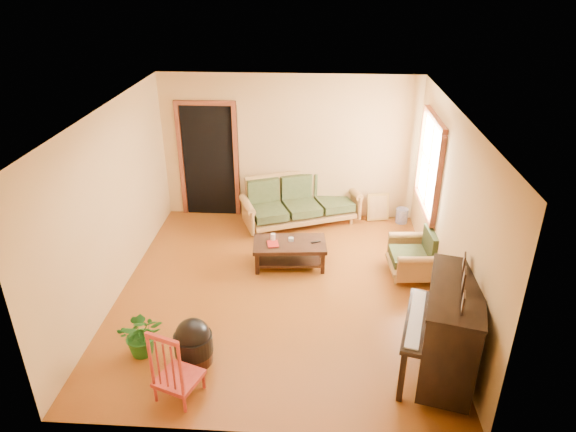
# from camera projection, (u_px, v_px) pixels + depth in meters

# --- Properties ---
(floor) EXTENTS (5.00, 5.00, 0.00)m
(floor) POSITION_uv_depth(u_px,v_px,m) (279.00, 290.00, 7.38)
(floor) COLOR #63300D
(floor) RESTS_ON ground
(doorway) EXTENTS (1.08, 0.16, 2.05)m
(doorway) POSITION_uv_depth(u_px,v_px,m) (209.00, 162.00, 9.23)
(doorway) COLOR black
(doorway) RESTS_ON floor
(window) EXTENTS (0.12, 1.36, 1.46)m
(window) POSITION_uv_depth(u_px,v_px,m) (430.00, 164.00, 7.76)
(window) COLOR white
(window) RESTS_ON right_wall
(sofa) EXTENTS (2.22, 1.55, 0.88)m
(sofa) POSITION_uv_depth(u_px,v_px,m) (301.00, 201.00, 9.10)
(sofa) COLOR olive
(sofa) RESTS_ON floor
(coffee_table) EXTENTS (1.15, 0.69, 0.40)m
(coffee_table) POSITION_uv_depth(u_px,v_px,m) (290.00, 254.00, 7.91)
(coffee_table) COLOR black
(coffee_table) RESTS_ON floor
(armchair) EXTENTS (0.79, 0.83, 0.78)m
(armchair) POSITION_uv_depth(u_px,v_px,m) (412.00, 252.00, 7.60)
(armchair) COLOR olive
(armchair) RESTS_ON floor
(piano) EXTENTS (1.08, 1.48, 1.17)m
(piano) POSITION_uv_depth(u_px,v_px,m) (450.00, 332.00, 5.63)
(piano) COLOR black
(piano) RESTS_ON floor
(footstool) EXTENTS (0.55, 0.55, 0.43)m
(footstool) POSITION_uv_depth(u_px,v_px,m) (194.00, 346.00, 5.98)
(footstool) COLOR black
(footstool) RESTS_ON floor
(red_chair) EXTENTS (0.57, 0.59, 0.92)m
(red_chair) POSITION_uv_depth(u_px,v_px,m) (177.00, 362.00, 5.40)
(red_chair) COLOR maroon
(red_chair) RESTS_ON floor
(leaning_frame) EXTENTS (0.41, 0.17, 0.54)m
(leaning_frame) POSITION_uv_depth(u_px,v_px,m) (378.00, 207.00, 9.29)
(leaning_frame) COLOR #AD8839
(leaning_frame) RESTS_ON floor
(ceramic_crock) EXTENTS (0.28, 0.28, 0.27)m
(ceramic_crock) POSITION_uv_depth(u_px,v_px,m) (402.00, 216.00, 9.26)
(ceramic_crock) COLOR #3749A7
(ceramic_crock) RESTS_ON floor
(potted_plant) EXTENTS (0.62, 0.56, 0.58)m
(potted_plant) POSITION_uv_depth(u_px,v_px,m) (142.00, 333.00, 6.07)
(potted_plant) COLOR #1D5618
(potted_plant) RESTS_ON floor
(book) EXTENTS (0.21, 0.25, 0.02)m
(book) POSITION_uv_depth(u_px,v_px,m) (267.00, 244.00, 7.75)
(book) COLOR maroon
(book) RESTS_ON coffee_table
(candle) EXTENTS (0.08, 0.08, 0.12)m
(candle) POSITION_uv_depth(u_px,v_px,m) (273.00, 237.00, 7.84)
(candle) COLOR white
(candle) RESTS_ON coffee_table
(glass_jar) EXTENTS (0.10, 0.10, 0.05)m
(glass_jar) POSITION_uv_depth(u_px,v_px,m) (291.00, 239.00, 7.85)
(glass_jar) COLOR silver
(glass_jar) RESTS_ON coffee_table
(remote) EXTENTS (0.15, 0.10, 0.02)m
(remote) POSITION_uv_depth(u_px,v_px,m) (316.00, 242.00, 7.83)
(remote) COLOR black
(remote) RESTS_ON coffee_table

